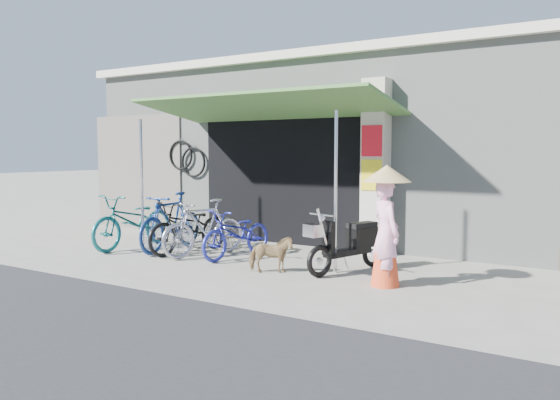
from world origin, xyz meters
The scene contains 13 objects.
ground centered at (0.00, 0.00, 0.00)m, with size 80.00×80.00×0.00m, color gray.
bicycle_shop centered at (0.00, 5.09, 1.83)m, with size 12.30×5.30×3.66m.
shop_pillar centered at (0.85, 2.45, 1.50)m, with size 0.42×0.44×3.00m.
awning centered at (-0.90, 1.63, 2.51)m, with size 4.60×1.88×2.72m.
neighbour_left centered at (-5.00, 2.59, 1.30)m, with size 2.60×0.06×2.60m, color #6B665B.
bike_teal centered at (-3.18, 0.71, 0.50)m, with size 0.67×1.91×1.00m, color #176767.
bike_blue centered at (-2.39, 0.84, 0.52)m, with size 0.49×1.73×1.04m, color navy.
bike_black centered at (-1.98, 0.88, 0.46)m, with size 0.60×1.73×0.91m, color black.
bike_silver centered at (-1.55, 0.74, 0.49)m, with size 0.46×1.61×0.97m, color #BBBBC0.
bike_navy centered at (-0.98, 0.92, 0.41)m, with size 0.55×1.57×0.82m, color #22279E.
street_dog centered at (0.11, 0.22, 0.27)m, with size 0.30×0.65×0.55m, color #A47C57.
moped centered at (1.05, 0.92, 0.41)m, with size 0.70×1.54×0.90m.
nun centered at (1.82, 0.36, 0.80)m, with size 0.64×0.64×1.60m.
Camera 1 is at (4.32, -6.40, 1.76)m, focal length 35.00 mm.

